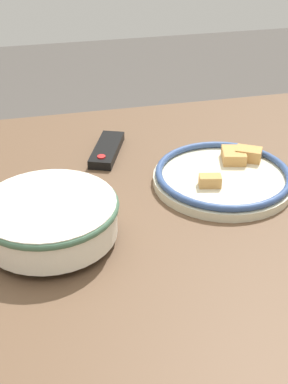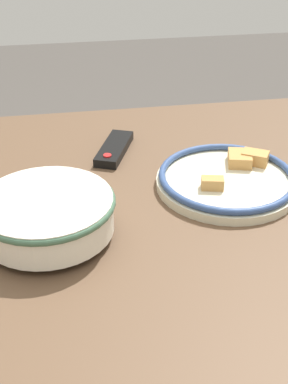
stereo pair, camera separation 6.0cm
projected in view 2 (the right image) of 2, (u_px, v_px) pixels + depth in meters
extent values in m
cube|color=brown|center=(148.00, 224.00, 1.02)|extent=(1.55, 1.05, 0.04)
cylinder|color=silver|center=(49.00, 232.00, 0.95)|extent=(0.11, 0.11, 0.01)
cylinder|color=silver|center=(47.00, 214.00, 0.93)|extent=(0.23, 0.23, 0.06)
cylinder|color=#C67A33|center=(47.00, 216.00, 0.94)|extent=(0.21, 0.21, 0.05)
torus|color=#42664C|center=(46.00, 203.00, 0.92)|extent=(0.24, 0.24, 0.01)
cylinder|color=beige|center=(226.00, 183.00, 1.10)|extent=(0.29, 0.29, 0.02)
torus|color=#334C7F|center=(227.00, 176.00, 1.09)|extent=(0.28, 0.28, 0.01)
cube|color=tan|center=(240.00, 159.00, 1.15)|extent=(0.06, 0.07, 0.02)
cube|color=tan|center=(255.00, 158.00, 1.15)|extent=(0.07, 0.06, 0.03)
cube|color=tan|center=(212.00, 183.00, 1.06)|extent=(0.05, 0.03, 0.02)
cube|color=black|center=(114.00, 149.00, 1.23)|extent=(0.11, 0.17, 0.02)
cylinder|color=red|center=(107.00, 155.00, 1.18)|extent=(0.02, 0.02, 0.00)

